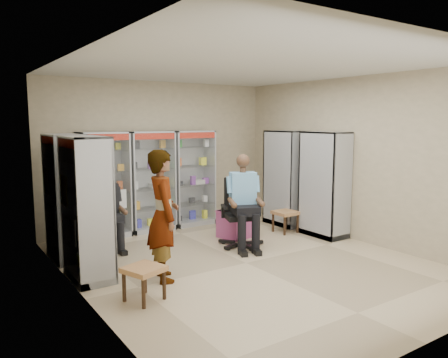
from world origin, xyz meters
TOP-DOWN VIEW (x-y plane):
  - floor at (0.00, 0.00)m, footprint 6.00×6.00m
  - room_shell at (0.00, 0.00)m, footprint 5.02×6.02m
  - cabinet_back_left at (-1.30, 2.73)m, footprint 0.90×0.50m
  - cabinet_back_mid at (-0.35, 2.73)m, footprint 0.90×0.50m
  - cabinet_back_right at (0.60, 2.73)m, footprint 0.90×0.50m
  - cabinet_right_far at (2.23, 1.60)m, footprint 0.90×0.50m
  - cabinet_right_near at (2.23, 0.50)m, footprint 0.90×0.50m
  - cabinet_left_far at (-2.23, 1.80)m, footprint 0.90×0.50m
  - cabinet_left_near at (-2.23, 0.70)m, footprint 0.90×0.50m
  - wooden_chair at (-1.55, 2.00)m, footprint 0.42×0.42m
  - seated_customer at (-1.55, 1.95)m, footprint 0.44×0.60m
  - office_chair at (0.48, 0.81)m, footprint 0.85×0.85m
  - seated_shopkeeper at (0.48, 0.76)m, footprint 0.72×0.83m
  - pink_trunk at (0.75, 1.35)m, footprint 0.64×0.62m
  - tea_glass at (0.75, 1.32)m, footprint 0.07×0.07m
  - woven_stool_a at (1.79, 1.09)m, footprint 0.43×0.43m
  - woven_stool_b at (-1.90, -0.44)m, footprint 0.55×0.55m
  - standing_man at (-1.37, 0.09)m, footprint 0.59×0.75m

SIDE VIEW (x-z plane):
  - floor at x=0.00m, z-range 0.00..0.00m
  - woven_stool_a at x=1.79m, z-range 0.00..0.43m
  - woven_stool_b at x=-1.90m, z-range 0.00..0.43m
  - pink_trunk at x=0.75m, z-range 0.00..0.52m
  - wooden_chair at x=-1.55m, z-range 0.00..0.94m
  - tea_glass at x=0.75m, z-range 0.52..0.61m
  - office_chair at x=0.48m, z-range 0.00..1.20m
  - seated_customer at x=-1.55m, z-range 0.00..1.34m
  - seated_shopkeeper at x=0.48m, z-range 0.00..1.53m
  - standing_man at x=-1.37m, z-range 0.00..1.82m
  - cabinet_back_left at x=-1.30m, z-range 0.00..2.00m
  - cabinet_back_mid at x=-0.35m, z-range 0.00..2.00m
  - cabinet_back_right at x=0.60m, z-range 0.00..2.00m
  - cabinet_right_far at x=2.23m, z-range 0.00..2.00m
  - cabinet_right_near at x=2.23m, z-range 0.00..2.00m
  - cabinet_left_far at x=-2.23m, z-range 0.00..2.00m
  - cabinet_left_near at x=-2.23m, z-range 0.00..2.00m
  - room_shell at x=0.00m, z-range 0.46..3.47m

